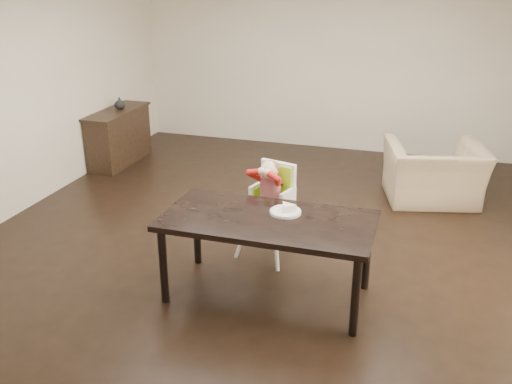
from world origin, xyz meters
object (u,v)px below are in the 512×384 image
dining_table (268,227)px  sideboard (119,137)px  armchair (435,164)px  high_chair (272,189)px

dining_table → sideboard: size_ratio=1.43×
armchair → sideboard: armchair is taller
high_chair → sideboard: bearing=160.3°
dining_table → armchair: size_ratio=1.60×
sideboard → dining_table: bearing=-42.8°
high_chair → sideboard: (-2.92, 2.11, -0.31)m
dining_table → sideboard: 4.24m
armchair → dining_table: bearing=49.2°
armchair → sideboard: 4.45m
high_chair → sideboard: size_ratio=0.80×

